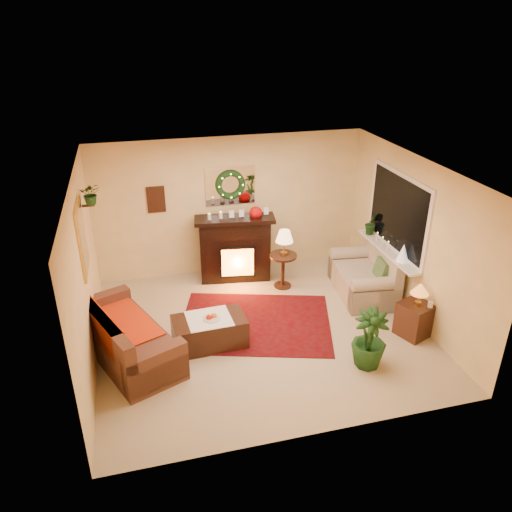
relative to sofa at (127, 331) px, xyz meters
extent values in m
plane|color=beige|center=(2.04, 0.12, -0.43)|extent=(5.00, 5.00, 0.00)
plane|color=white|center=(2.04, 0.12, 2.17)|extent=(5.00, 5.00, 0.00)
plane|color=#EFD88C|center=(2.04, 2.37, 0.87)|extent=(5.00, 5.00, 0.00)
plane|color=#EFD88C|center=(2.04, -2.13, 0.87)|extent=(5.00, 5.00, 0.00)
plane|color=#EFD88C|center=(-0.46, 0.12, 0.87)|extent=(4.50, 4.50, 0.00)
plane|color=#EFD88C|center=(4.54, 0.12, 0.87)|extent=(4.50, 4.50, 0.00)
cube|color=maroon|center=(2.00, 0.36, -0.42)|extent=(2.81, 2.42, 0.01)
cube|color=#411F15|center=(0.00, 0.00, 0.00)|extent=(1.58, 2.18, 0.86)
cube|color=red|center=(-0.07, 0.18, 0.02)|extent=(0.78, 1.27, 0.02)
cube|color=black|center=(2.02, 1.94, 0.12)|extent=(1.32, 0.58, 1.17)
sphere|color=#A70708|center=(2.40, 1.90, 0.87)|extent=(0.23, 0.23, 0.23)
cylinder|color=white|center=(1.57, 1.93, 0.83)|extent=(0.06, 0.06, 0.18)
cylinder|color=silver|center=(1.77, 1.94, 0.83)|extent=(0.07, 0.07, 0.20)
cube|color=white|center=(2.04, 2.35, 1.27)|extent=(0.92, 0.02, 0.72)
torus|color=#194719|center=(2.04, 2.31, 1.29)|extent=(0.55, 0.11, 0.55)
cube|color=#381E11|center=(0.69, 2.35, 1.12)|extent=(0.32, 0.03, 0.48)
cube|color=gold|center=(-0.44, 0.42, 1.32)|extent=(0.03, 0.84, 1.00)
imported|color=#194719|center=(-0.30, 1.17, 1.54)|extent=(0.33, 0.28, 0.36)
cube|color=gray|center=(4.09, 0.83, -0.01)|extent=(1.01, 1.55, 0.85)
cube|color=white|center=(4.53, 0.67, 1.12)|extent=(0.03, 1.86, 1.36)
cube|color=black|center=(4.51, 0.67, 1.12)|extent=(0.02, 1.70, 1.22)
cube|color=white|center=(4.42, 0.67, 0.44)|extent=(0.22, 1.86, 0.04)
cone|color=white|center=(4.43, 0.21, 0.61)|extent=(0.20, 0.20, 0.30)
imported|color=black|center=(4.43, 1.36, 0.65)|extent=(0.31, 0.25, 0.56)
cylinder|color=#462414|center=(2.79, 1.42, -0.11)|extent=(0.61, 0.61, 0.64)
cone|color=#FFD495|center=(2.80, 1.42, 0.45)|extent=(0.31, 0.31, 0.48)
cube|color=#4B271C|center=(4.30, -0.56, -0.16)|extent=(0.58, 0.58, 0.55)
cone|color=orange|center=(4.30, -0.58, 0.31)|extent=(0.27, 0.27, 0.40)
cube|color=#422D1A|center=(1.19, -0.02, -0.22)|extent=(1.11, 0.65, 0.45)
cylinder|color=silver|center=(1.23, -0.05, 0.02)|extent=(0.26, 0.26, 0.06)
imported|color=#1A3719|center=(3.27, -1.07, 0.02)|extent=(1.74, 1.74, 2.62)
camera|label=1|loc=(0.30, -6.23, 4.08)|focal=35.00mm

